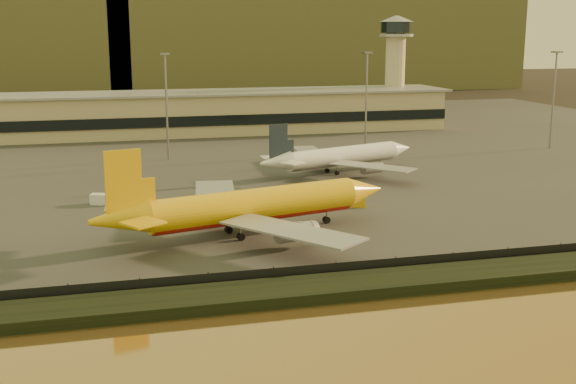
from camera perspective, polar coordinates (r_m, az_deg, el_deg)
name	(u,v)px	position (r m, az deg, el deg)	size (l,w,h in m)	color
ground	(293,252)	(102.33, 0.43, -4.79)	(900.00, 900.00, 0.00)	black
embankment	(330,288)	(86.66, 3.37, -7.58)	(320.00, 7.00, 1.40)	black
tarmac	(201,149)	(193.43, -6.89, 3.41)	(320.00, 220.00, 0.20)	#2D2D2D
perimeter_fence	(321,273)	(90.06, 2.59, -6.38)	(300.00, 0.05, 2.20)	black
terminal_building	(138,115)	(221.49, -11.76, 5.99)	(202.00, 25.00, 12.60)	tan
control_tower	(395,59)	(244.84, 8.48, 10.34)	(11.20, 11.20, 35.50)	tan
apron_light_masts	(273,95)	(174.71, -1.19, 7.68)	(152.20, 12.20, 25.40)	slate
distant_hills	(104,30)	(434.37, -14.31, 12.28)	(470.00, 160.00, 70.00)	brown
dhl_cargo_jet	(250,207)	(109.57, -3.04, -1.16)	(48.37, 46.41, 14.61)	#E0A80B
white_narrowbody_jet	(340,157)	(158.67, 4.15, 2.80)	(40.01, 37.93, 11.85)	silver
gse_vehicle_yellow	(355,202)	(128.26, 5.29, -0.79)	(3.75, 1.69, 1.69)	#E0A80B
gse_vehicle_white	(103,199)	(133.57, -14.43, -0.55)	(4.20, 1.89, 1.89)	silver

